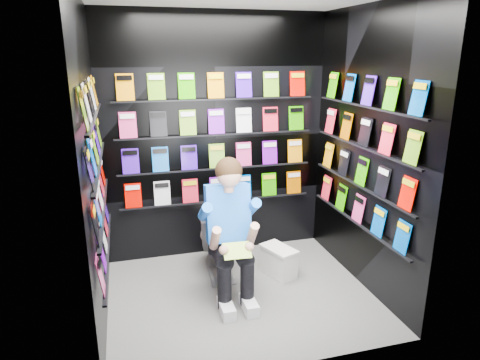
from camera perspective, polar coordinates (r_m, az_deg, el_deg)
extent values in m
plane|color=slate|center=(4.15, 0.13, -15.10)|extent=(2.40, 2.40, 0.00)
cube|color=black|center=(4.59, -3.22, 5.52)|extent=(2.40, 0.04, 2.60)
cube|color=black|center=(2.73, 5.79, -2.33)|extent=(2.40, 0.04, 2.60)
cube|color=black|center=(3.52, -19.03, 1.20)|extent=(0.04, 2.00, 2.60)
cube|color=black|center=(4.12, 16.49, 3.57)|extent=(0.04, 2.00, 2.60)
imported|color=white|center=(4.38, -2.89, -7.84)|extent=(0.47, 0.78, 0.73)
cube|color=silver|center=(4.44, 5.16, -10.86)|extent=(0.32, 0.41, 0.27)
cube|color=silver|center=(4.38, 5.22, -9.14)|extent=(0.34, 0.43, 0.03)
cube|color=green|center=(3.65, -0.40, -9.39)|extent=(0.24, 0.15, 0.10)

